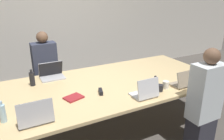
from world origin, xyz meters
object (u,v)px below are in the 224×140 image
(cup_near_right, at_px, (166,85))
(bottle_near_midright, at_px, (155,84))
(person_near_right, at_px, (204,103))
(laptop_far_midleft, at_px, (52,73))
(cup_near_midright, at_px, (160,88))
(laptop_near_right, at_px, (185,81))
(laptop_near_left, at_px, (35,116))
(bottle_far_midleft, at_px, (32,79))
(laptop_near_midright, at_px, (146,92))
(person_far_midleft, at_px, (46,72))
(bottle_near_left, at_px, (3,113))
(stapler, at_px, (101,92))

(cup_near_right, height_order, bottle_near_midright, bottle_near_midright)
(person_near_right, distance_m, laptop_far_midleft, 2.20)
(person_near_right, bearing_deg, cup_near_midright, -49.89)
(laptop_near_right, bearing_deg, person_near_right, 82.74)
(laptop_near_left, bearing_deg, bottle_far_midleft, -97.17)
(person_near_right, bearing_deg, bottle_far_midleft, -37.73)
(laptop_near_midright, relative_size, cup_near_midright, 3.42)
(cup_near_midright, bearing_deg, bottle_near_midright, 128.31)
(laptop_near_right, height_order, bottle_far_midleft, bottle_far_midleft)
(bottle_near_midright, bearing_deg, laptop_near_right, -10.62)
(laptop_far_midleft, xyz_separation_m, person_far_midleft, (0.00, 0.49, -0.14))
(laptop_near_left, height_order, bottle_far_midleft, laptop_near_left)
(person_far_midleft, bearing_deg, laptop_near_left, -104.84)
(laptop_near_right, relative_size, person_far_midleft, 0.26)
(cup_near_right, distance_m, bottle_near_midright, 0.17)
(laptop_near_right, distance_m, cup_near_midright, 0.42)
(laptop_far_midleft, height_order, person_far_midleft, person_far_midleft)
(bottle_near_left, height_order, cup_near_midright, bottle_near_left)
(person_near_right, height_order, bottle_near_left, person_near_right)
(bottle_near_midright, bearing_deg, cup_near_right, -8.24)
(bottle_far_midleft, height_order, bottle_near_midright, bottle_far_midleft)
(bottle_near_left, height_order, stapler, bottle_near_left)
(person_near_right, distance_m, bottle_near_midright, 0.65)
(cup_near_right, bearing_deg, bottle_near_left, 176.13)
(person_near_right, distance_m, bottle_near_left, 2.33)
(person_near_right, bearing_deg, laptop_near_midright, -30.31)
(cup_near_right, xyz_separation_m, stapler, (-0.85, 0.27, -0.03))
(laptop_far_midleft, relative_size, laptop_near_midright, 1.18)
(laptop_near_right, xyz_separation_m, bottle_far_midleft, (-1.89, 1.02, 0.03))
(laptop_near_left, height_order, laptop_far_midleft, laptop_near_left)
(bottle_far_midleft, bearing_deg, person_near_right, -37.73)
(laptop_near_right, height_order, person_far_midleft, person_far_midleft)
(person_near_right, distance_m, bottle_far_midleft, 2.33)
(laptop_near_right, bearing_deg, cup_near_midright, -4.43)
(laptop_near_midright, bearing_deg, bottle_near_midright, -153.93)
(laptop_near_midright, bearing_deg, cup_near_midright, -167.74)
(cup_near_right, xyz_separation_m, person_far_midleft, (-1.28, 1.61, -0.12))
(laptop_near_midright, height_order, stapler, laptop_near_midright)
(person_near_right, relative_size, bottle_far_midleft, 5.80)
(cup_near_midright, height_order, bottle_near_midright, bottle_near_midright)
(cup_near_midright, bearing_deg, person_far_midleft, 125.15)
(laptop_near_right, bearing_deg, bottle_near_midright, -10.62)
(person_far_midleft, bearing_deg, bottle_near_midright, -54.97)
(person_far_midleft, distance_m, stapler, 1.41)
(bottle_near_left, bearing_deg, person_far_midleft, 63.89)
(bottle_far_midleft, bearing_deg, laptop_near_left, -97.17)
(bottle_near_left, bearing_deg, laptop_near_right, -4.91)
(person_far_midleft, distance_m, laptop_near_midright, 1.92)
(laptop_far_midleft, relative_size, bottle_far_midleft, 1.52)
(person_near_right, bearing_deg, laptop_near_right, -97.26)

